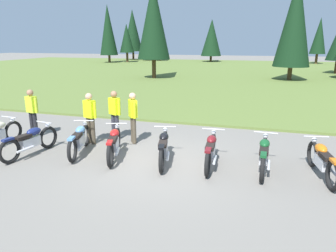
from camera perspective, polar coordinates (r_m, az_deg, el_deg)
ground_plane at (r=8.59m, az=-1.15°, el=-6.82°), size 140.00×140.00×0.00m
grass_moorland at (r=33.95m, az=12.57°, el=9.59°), size 80.00×44.00×0.10m
forest_treeline at (r=42.57m, az=9.05°, el=16.72°), size 40.73×29.74×8.67m
motorcycle_navy at (r=9.87m, az=-24.10°, el=-2.53°), size 0.62×2.09×0.88m
motorcycle_sky_blue at (r=9.53m, az=-16.05°, el=-2.37°), size 0.81×2.04×0.88m
motorcycle_red at (r=8.96m, az=-9.93°, el=-3.11°), size 0.85×2.03×0.88m
motorcycle_black at (r=8.49m, az=-0.82°, el=-3.92°), size 0.74×2.07×0.88m
motorcycle_maroon at (r=8.33m, az=7.91°, el=-4.46°), size 0.62×2.10×0.88m
motorcycle_british_green at (r=8.31m, az=17.29°, el=-5.07°), size 0.62×2.10×0.88m
motorcycle_orange at (r=8.47m, az=26.61°, el=-5.68°), size 0.67×2.09×0.88m
rider_near_row_end at (r=11.64m, az=-23.82°, el=2.67°), size 0.54×0.29×1.67m
rider_checking_bike at (r=10.06m, az=-6.49°, el=2.07°), size 0.39×0.46×1.67m
rider_in_hivis_vest at (r=10.51m, az=-9.84°, el=2.53°), size 0.51×0.35×1.67m
rider_with_back_turned at (r=10.23m, az=-14.23°, el=1.92°), size 0.53×0.30×1.67m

